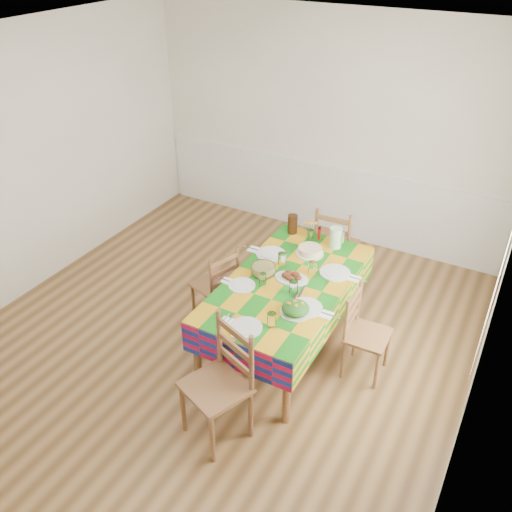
% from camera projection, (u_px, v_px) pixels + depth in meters
% --- Properties ---
extents(room, '(4.58, 5.08, 2.78)m').
position_uv_depth(room, '(211.00, 217.00, 4.51)').
color(room, brown).
rests_on(room, ground).
extents(wainscot, '(4.41, 0.06, 0.92)m').
position_uv_depth(wainscot, '(322.00, 196.00, 6.81)').
color(wainscot, white).
rests_on(wainscot, room).
extents(window_right, '(0.00, 1.40, 1.40)m').
position_uv_depth(window_right, '(506.00, 254.00, 3.74)').
color(window_right, white).
rests_on(window_right, room).
extents(dining_table, '(1.00, 1.86, 0.72)m').
position_uv_depth(dining_table, '(287.00, 288.00, 4.86)').
color(dining_table, brown).
rests_on(dining_table, room).
extents(setting_near_head, '(0.43, 0.29, 0.13)m').
position_uv_depth(setting_near_head, '(254.00, 325.00, 4.26)').
color(setting_near_head, silver).
rests_on(setting_near_head, dining_table).
extents(setting_left_near, '(0.43, 0.26, 0.11)m').
position_uv_depth(setting_left_near, '(249.00, 283.00, 4.75)').
color(setting_left_near, silver).
rests_on(setting_left_near, dining_table).
extents(setting_left_far, '(0.52, 0.31, 0.14)m').
position_uv_depth(setting_left_far, '(274.00, 256.00, 5.12)').
color(setting_left_far, silver).
rests_on(setting_left_far, dining_table).
extents(setting_right_near, '(0.53, 0.30, 0.13)m').
position_uv_depth(setting_right_near, '(302.00, 300.00, 4.53)').
color(setting_right_near, silver).
rests_on(setting_right_near, dining_table).
extents(setting_right_far, '(0.53, 0.30, 0.13)m').
position_uv_depth(setting_right_far, '(327.00, 271.00, 4.90)').
color(setting_right_far, silver).
rests_on(setting_right_far, dining_table).
extents(meat_platter, '(0.31, 0.22, 0.06)m').
position_uv_depth(meat_platter, '(292.00, 277.00, 4.83)').
color(meat_platter, silver).
rests_on(meat_platter, dining_table).
extents(salad_platter, '(0.25, 0.25, 0.11)m').
position_uv_depth(salad_platter, '(295.00, 309.00, 4.41)').
color(salad_platter, silver).
rests_on(salad_platter, dining_table).
extents(pasta_bowl, '(0.22, 0.22, 0.08)m').
position_uv_depth(pasta_bowl, '(263.00, 269.00, 4.90)').
color(pasta_bowl, white).
rests_on(pasta_bowl, dining_table).
extents(cake, '(0.27, 0.27, 0.07)m').
position_uv_depth(cake, '(310.00, 251.00, 5.18)').
color(cake, silver).
rests_on(cake, dining_table).
extents(serving_utensils, '(0.13, 0.28, 0.01)m').
position_uv_depth(serving_utensils, '(298.00, 292.00, 4.67)').
color(serving_utensils, black).
rests_on(serving_utensils, dining_table).
extents(flower_vase, '(0.13, 0.11, 0.21)m').
position_uv_depth(flower_vase, '(310.00, 232.00, 5.38)').
color(flower_vase, white).
rests_on(flower_vase, dining_table).
extents(hot_sauce, '(0.03, 0.03, 0.14)m').
position_uv_depth(hot_sauce, '(319.00, 233.00, 5.40)').
color(hot_sauce, red).
rests_on(hot_sauce, dining_table).
extents(green_pitcher, '(0.12, 0.12, 0.21)m').
position_uv_depth(green_pitcher, '(336.00, 238.00, 5.26)').
color(green_pitcher, '#A7D395').
rests_on(green_pitcher, dining_table).
extents(tea_pitcher, '(0.10, 0.10, 0.20)m').
position_uv_depth(tea_pitcher, '(293.00, 224.00, 5.50)').
color(tea_pitcher, black).
rests_on(tea_pitcher, dining_table).
extents(name_card, '(0.08, 0.02, 0.02)m').
position_uv_depth(name_card, '(235.00, 338.00, 4.16)').
color(name_card, silver).
rests_on(name_card, dining_table).
extents(chair_near, '(0.57, 0.56, 1.02)m').
position_uv_depth(chair_near, '(220.00, 384.00, 4.06)').
color(chair_near, brown).
rests_on(chair_near, room).
extents(chair_far, '(0.44, 0.42, 0.94)m').
position_uv_depth(chair_far, '(335.00, 246.00, 5.82)').
color(chair_far, brown).
rests_on(chair_far, room).
extents(chair_left, '(0.46, 0.47, 0.86)m').
position_uv_depth(chair_left, '(217.00, 286.00, 5.27)').
color(chair_left, brown).
rests_on(chair_left, room).
extents(chair_right, '(0.36, 0.38, 0.84)m').
position_uv_depth(chair_right, '(364.00, 334.00, 4.68)').
color(chair_right, brown).
rests_on(chair_right, room).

